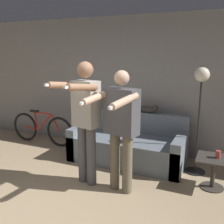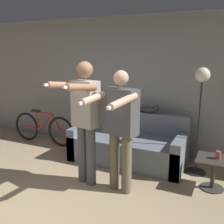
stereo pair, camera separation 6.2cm
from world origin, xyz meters
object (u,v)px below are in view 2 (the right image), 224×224
Objects in this scene: cat at (149,109)px; cup at (218,155)px; side_table at (214,167)px; couch at (129,146)px; floor_lamp at (201,94)px; person_left at (85,116)px; person_right at (120,124)px; bicycle at (43,128)px.

cup is at bearing -31.01° from cat.
cup is at bearing 23.46° from side_table.
couch reaches higher than side_table.
floor_lamp is 15.66× the size of cup.
cat is 4.34× the size of cup.
person_left is at bearing -160.41° from cup.
side_table is at bearing -16.30° from couch.
couch is 1.29m from person_right.
person_left is 2.21m from bicycle.
cup reaches higher than side_table.
cat reaches higher than bicycle.
couch is at bearing -179.39° from floor_lamp.
floor_lamp is 0.95m from cup.
floor_lamp is at bearing -1.87° from bicycle.
side_table is at bearing -8.88° from bicycle.
person_right is 3.56× the size of side_table.
cat is 0.99× the size of side_table.
bicycle is at bearing 178.13° from floor_lamp.
person_right is 1.46m from cup.
person_left reaches higher than side_table.
cup is (1.78, 0.63, -0.52)m from person_left.
floor_lamp is at bearing 123.43° from side_table.
side_table is at bearing 32.96° from person_left.
floor_lamp is at bearing -19.84° from cat.
person_left is at bearing -33.49° from bicycle.
person_left reaches higher than cup.
person_right is at bearing -152.89° from cup.
person_right reaches higher than bicycle.
person_left reaches higher than couch.
cat reaches higher than couch.
side_table is (1.73, 0.61, -0.71)m from person_left.
floor_lamp is at bearing 62.63° from person_right.
person_left is 3.78× the size of side_table.
couch is at bearing 164.84° from cup.
couch is 1.58m from cup.
couch is at bearing 88.89° from person_left.
side_table is 4.38× the size of cup.
person_right is at bearing -75.32° from couch.
person_right is 2.65m from bicycle.
cat is 2.36m from bicycle.
side_table is 0.19m from cup.
person_left is 1.16× the size of bicycle.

